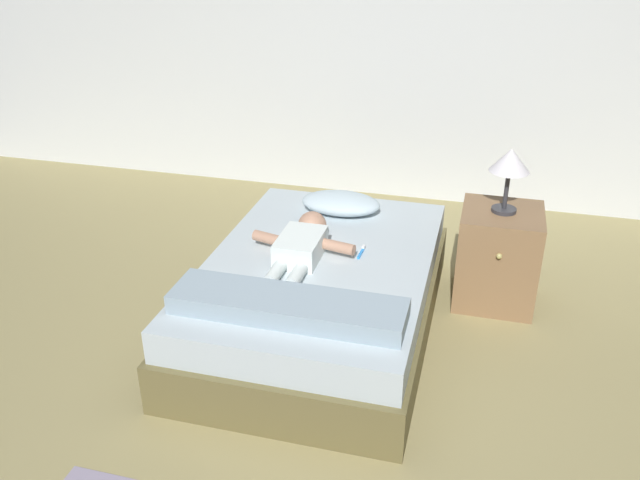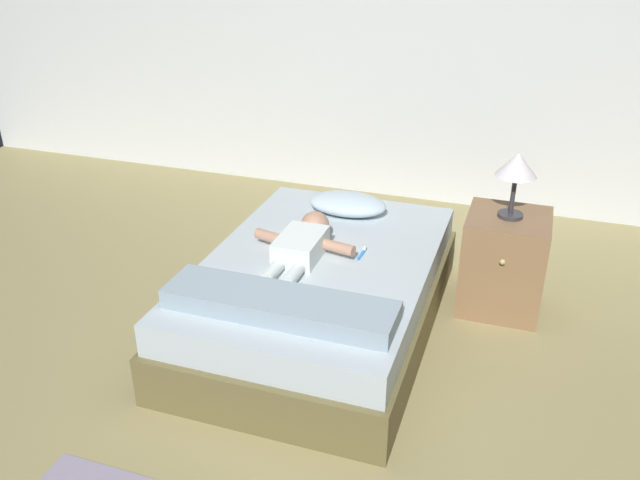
{
  "view_description": "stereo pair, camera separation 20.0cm",
  "coord_description": "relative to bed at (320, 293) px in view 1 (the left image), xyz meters",
  "views": [
    {
      "loc": [
        0.55,
        -1.8,
        1.97
      ],
      "look_at": [
        -0.2,
        1.04,
        0.51
      ],
      "focal_mm": 37.1,
      "sensor_mm": 36.0,
      "label": 1
    },
    {
      "loc": [
        0.74,
        -1.74,
        1.97
      ],
      "look_at": [
        -0.2,
        1.04,
        0.51
      ],
      "focal_mm": 37.1,
      "sensor_mm": 36.0,
      "label": 2
    }
  ],
  "objects": [
    {
      "name": "ground_plane",
      "position": [
        0.2,
        -1.04,
        -0.2
      ],
      "size": [
        8.0,
        8.0,
        0.0
      ],
      "primitive_type": "plane",
      "color": "#9C8F5C"
    },
    {
      "name": "wall_behind_bed",
      "position": [
        0.2,
        1.96,
        1.11
      ],
      "size": [
        8.0,
        0.12,
        2.63
      ],
      "primitive_type": "cube",
      "color": "silver",
      "rests_on": "ground_plane"
    },
    {
      "name": "bed",
      "position": [
        0.0,
        0.0,
        0.0
      ],
      "size": [
        1.14,
        1.73,
        0.41
      ],
      "color": "brown",
      "rests_on": "ground_plane"
    },
    {
      "name": "pillow",
      "position": [
        -0.03,
        0.58,
        0.27
      ],
      "size": [
        0.45,
        0.28,
        0.12
      ],
      "color": "silver",
      "rests_on": "bed"
    },
    {
      "name": "baby",
      "position": [
        -0.1,
        0.02,
        0.27
      ],
      "size": [
        0.55,
        0.62,
        0.15
      ],
      "color": "white",
      "rests_on": "bed"
    },
    {
      "name": "toothbrush",
      "position": [
        0.19,
        0.1,
        0.22
      ],
      "size": [
        0.02,
        0.12,
        0.02
      ],
      "color": "#2789F0",
      "rests_on": "bed"
    },
    {
      "name": "nightstand",
      "position": [
        0.87,
        0.52,
        0.07
      ],
      "size": [
        0.43,
        0.46,
        0.54
      ],
      "color": "olive",
      "rests_on": "ground_plane"
    },
    {
      "name": "lamp",
      "position": [
        0.87,
        0.52,
        0.61
      ],
      "size": [
        0.21,
        0.21,
        0.35
      ],
      "color": "#333338",
      "rests_on": "nightstand"
    },
    {
      "name": "blanket",
      "position": [
        -0.0,
        -0.54,
        0.25
      ],
      "size": [
        1.03,
        0.27,
        0.09
      ],
      "color": "#90A5B3",
      "rests_on": "bed"
    }
  ]
}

